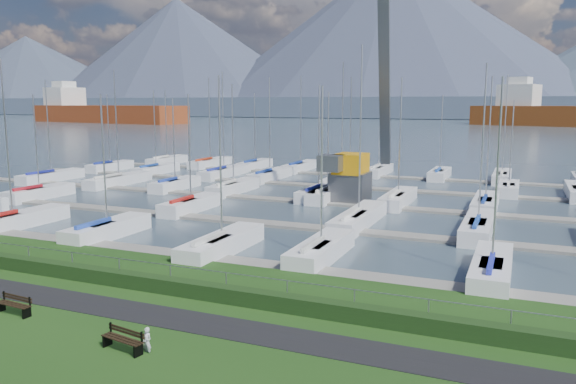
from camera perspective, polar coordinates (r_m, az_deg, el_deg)
The scene contains 13 objects.
path at distance 24.76m, azimuth -13.87°, elevation -11.96°, with size 160.00×2.00×0.04m, color black.
water at distance 281.92m, azimuth 20.04°, elevation 6.66°, with size 800.00×540.00×0.20m, color #3D4D5A.
hedge at distance 26.64m, azimuth -10.52°, elevation -9.55°, with size 80.00×0.70×0.70m, color #1B3313.
fence at distance 26.70m, azimuth -10.10°, elevation -7.58°, with size 0.04×0.04×80.00m, color gray.
foothill at distance 351.71m, azimuth 20.69°, elevation 8.04°, with size 900.00×80.00×12.00m, color #49566B.
mountains at distance 427.78m, azimuth 22.43°, elevation 13.48°, with size 1190.00×360.00×115.00m.
docks at distance 50.26m, azimuth 6.19°, elevation -1.31°, with size 90.00×41.60×0.25m.
bench_left at distance 26.56m, azimuth -26.05°, elevation -10.25°, with size 1.83×0.55×0.85m.
bench_right at distance 21.53m, azimuth -16.39°, elevation -14.18°, with size 1.84×0.71×0.85m.
person at distance 21.13m, azimuth -14.14°, elevation -14.20°, with size 0.39×0.26×1.08m, color silver.
crane at distance 52.33m, azimuth 7.29°, elevation 5.21°, with size 5.38×13.24×22.35m.
cargo_ship_west at distance 277.21m, azimuth -18.51°, elevation 7.55°, with size 87.71×32.53×21.50m.
sailboat_fleet at distance 53.81m, azimuth 5.71°, elevation 5.52°, with size 76.38×50.38×13.67m.
Camera 1 is at (14.03, -21.42, 8.78)m, focal length 35.00 mm.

